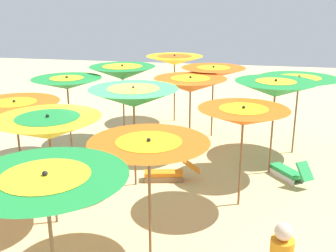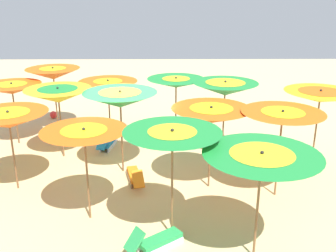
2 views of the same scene
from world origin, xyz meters
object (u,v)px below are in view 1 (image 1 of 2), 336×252
Objects in this scene: beach_umbrella_3 at (275,89)px; beach_umbrella_11 at (15,110)px; beach_umbrella_9 at (213,73)px; beach_umbrella_13 at (122,73)px; beach_umbrella_0 at (46,190)px; beach_umbrella_4 at (299,83)px; beach_umbrella_2 at (243,117)px; beach_umbrella_14 at (175,60)px; lounger_1 at (56,183)px; lounger_3 at (289,172)px; beach_umbrella_1 at (149,153)px; beach_umbrella_7 at (134,97)px; beach_umbrella_8 at (190,85)px; beach_umbrella_12 at (67,83)px; lounger_2 at (168,173)px; beach_umbrella_6 at (49,128)px.

beach_umbrella_3 reaches higher than beach_umbrella_11.
beach_umbrella_13 is (-1.03, 2.73, 0.08)m from beach_umbrella_9.
beach_umbrella_13 reaches higher than beach_umbrella_11.
beach_umbrella_0 is 8.81m from beach_umbrella_4.
beach_umbrella_4 is (3.61, -1.47, 0.08)m from beach_umbrella_2.
beach_umbrella_9 is at bearing -69.36° from beach_umbrella_13.
beach_umbrella_14 is at bearing -21.93° from beach_umbrella_11.
lounger_3 is (1.78, -5.56, 0.02)m from lounger_1.
beach_umbrella_3 reaches higher than beach_umbrella_4.
beach_umbrella_9 reaches higher than beach_umbrella_11.
beach_umbrella_3 reaches higher than beach_umbrella_13.
beach_umbrella_1 is 1.01× the size of beach_umbrella_11.
beach_umbrella_14 is (5.70, 0.07, 0.05)m from beach_umbrella_7.
beach_umbrella_7 is 2.66m from beach_umbrella_8.
beach_umbrella_12 is (-0.82, 3.41, 0.07)m from beach_umbrella_8.
beach_umbrella_1 is at bearing -172.48° from beach_umbrella_14.
lounger_2 is at bearing 111.42° from beach_umbrella_3.
beach_umbrella_12 is (4.44, 3.47, 0.16)m from beach_umbrella_1.
beach_umbrella_2 is 5.43m from beach_umbrella_12.
beach_umbrella_2 is 1.04× the size of beach_umbrella_11.
beach_umbrella_2 is at bearing -134.20° from beach_umbrella_13.
lounger_1 is 0.95× the size of lounger_2.
beach_umbrella_8 reaches higher than lounger_2.
beach_umbrella_9 is 1.74× the size of lounger_1.
beach_umbrella_13 is (0.69, 2.24, 0.16)m from beach_umbrella_8.
beach_umbrella_14 is (6.41, -2.58, 0.31)m from beach_umbrella_11.
beach_umbrella_14 is (7.75, -1.06, 0.23)m from beach_umbrella_6.
beach_umbrella_14 reaches higher than lounger_2.
beach_umbrella_7 reaches higher than beach_umbrella_14.
beach_umbrella_7 reaches higher than beach_umbrella_1.
beach_umbrella_12 is 0.95× the size of beach_umbrella_13.
beach_umbrella_3 is at bearing -20.68° from beach_umbrella_2.
beach_umbrella_2 is at bearing -167.01° from lounger_1.
lounger_3 is (5.98, -3.46, -2.04)m from beach_umbrella_0.
beach_umbrella_7 is at bearing -75.02° from beach_umbrella_11.
beach_umbrella_0 is 5.72m from lounger_2.
beach_umbrella_3 is at bearing -28.03° from beach_umbrella_1.
lounger_1 is at bearing 164.91° from beach_umbrella_14.
beach_umbrella_8 is at bearing -107.10° from beach_umbrella_13.
beach_umbrella_14 is at bearing -24.91° from beach_umbrella_13.
beach_umbrella_7 reaches higher than lounger_2.
beach_umbrella_2 is 0.98× the size of beach_umbrella_4.
beach_umbrella_12 is 3.12m from lounger_1.
lounger_2 is at bearing 5.43° from beach_umbrella_1.
beach_umbrella_14 is 6.36m from lounger_3.
beach_umbrella_11 is (-3.78, 6.67, -0.17)m from beach_umbrella_4.
beach_umbrella_12 reaches higher than lounger_2.
beach_umbrella_6 is (2.86, 1.43, -0.19)m from beach_umbrella_0.
beach_umbrella_11 is (-2.11, 5.93, -0.31)m from beach_umbrella_3.
beach_umbrella_7 is at bearing 113.15° from beach_umbrella_3.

